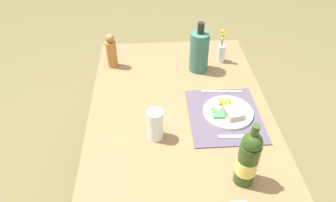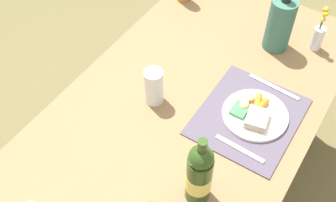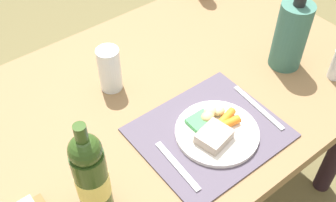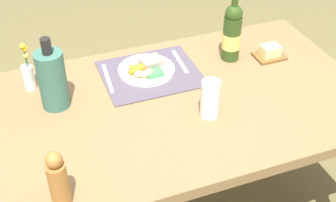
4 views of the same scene
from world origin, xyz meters
name	(u,v)px [view 4 (image 4 of 4)]	position (x,y,z in m)	size (l,w,h in m)	color
dining_table	(176,119)	(0.00, 0.00, 0.62)	(1.52, 0.89, 0.71)	olive
placemat	(151,74)	(0.03, -0.21, 0.72)	(0.40, 0.34, 0.01)	#4E4654
dinner_plate	(147,69)	(0.04, -0.22, 0.73)	(0.24, 0.24, 0.04)	white
fork	(180,61)	(-0.11, -0.25, 0.72)	(0.02, 0.18, 0.01)	silver
knife	(108,78)	(0.21, -0.23, 0.72)	(0.01, 0.21, 0.01)	silver
cooler_bottle	(52,79)	(0.44, -0.14, 0.83)	(0.10, 0.10, 0.29)	#376758
wine_bottle	(232,33)	(-0.34, -0.21, 0.84)	(0.08, 0.08, 0.29)	#2A4517
flower_vase	(28,74)	(0.52, -0.28, 0.78)	(0.05, 0.05, 0.21)	silver
pepper_mill	(58,181)	(0.50, 0.35, 0.81)	(0.06, 0.06, 0.20)	#A56C31
water_tumbler	(210,101)	(-0.08, 0.12, 0.78)	(0.07, 0.07, 0.15)	silver
butter_dish	(270,53)	(-0.50, -0.15, 0.74)	(0.13, 0.10, 0.06)	brown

